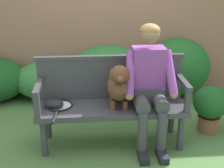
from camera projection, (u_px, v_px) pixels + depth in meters
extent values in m
plane|color=#4C753D|center=(112.00, 143.00, 3.59)|extent=(40.00, 40.00, 0.00)
cube|color=#936651|center=(102.00, 7.00, 4.72)|extent=(8.00, 0.30, 2.58)
ellipsoid|color=#286B2D|center=(109.00, 73.00, 4.66)|extent=(1.18, 1.16, 0.78)
ellipsoid|color=#1E5B23|center=(178.00, 67.00, 4.77)|extent=(0.96, 0.83, 0.87)
ellipsoid|color=#337538|center=(50.00, 80.00, 4.66)|extent=(1.05, 0.64, 0.58)
cube|color=#38383D|center=(112.00, 108.00, 3.44)|extent=(1.61, 0.50, 0.06)
cylinder|color=#38383D|center=(44.00, 139.00, 3.29)|extent=(0.07, 0.07, 0.40)
cylinder|color=#38383D|center=(181.00, 133.00, 3.40)|extent=(0.07, 0.07, 0.40)
cylinder|color=#38383D|center=(48.00, 121.00, 3.64)|extent=(0.07, 0.07, 0.40)
cylinder|color=#38383D|center=(171.00, 117.00, 3.75)|extent=(0.07, 0.07, 0.40)
cube|color=#38383D|center=(110.00, 79.00, 3.55)|extent=(1.61, 0.05, 0.46)
cube|color=#38383D|center=(110.00, 57.00, 3.46)|extent=(1.65, 0.06, 0.04)
cube|color=#38383D|center=(37.00, 106.00, 3.13)|extent=(0.06, 0.06, 0.24)
cube|color=#38383D|center=(38.00, 85.00, 3.27)|extent=(0.06, 0.50, 0.04)
cube|color=#38383D|center=(188.00, 101.00, 3.25)|extent=(0.06, 0.06, 0.24)
cube|color=#38383D|center=(183.00, 81.00, 3.39)|extent=(0.06, 0.50, 0.04)
cube|color=black|center=(143.00, 157.00, 3.28)|extent=(0.10, 0.24, 0.07)
cylinder|color=#3D3D42|center=(143.00, 132.00, 3.26)|extent=(0.10, 0.10, 0.41)
cylinder|color=#3D3D42|center=(141.00, 102.00, 3.32)|extent=(0.15, 0.32, 0.15)
cube|color=black|center=(162.00, 156.00, 3.29)|extent=(0.10, 0.24, 0.07)
cylinder|color=#3D3D42|center=(162.00, 131.00, 3.28)|extent=(0.10, 0.10, 0.41)
cylinder|color=#3D3D42|center=(160.00, 101.00, 3.33)|extent=(0.15, 0.32, 0.15)
cube|color=#3D3D42|center=(147.00, 94.00, 3.47)|extent=(0.32, 0.24, 0.20)
cube|color=#843D93|center=(148.00, 71.00, 3.39)|extent=(0.34, 0.22, 0.52)
cylinder|color=#843D93|center=(130.00, 73.00, 3.26)|extent=(0.14, 0.33, 0.45)
sphere|color=#936B4C|center=(129.00, 96.00, 3.21)|extent=(0.09, 0.09, 0.09)
cylinder|color=#843D93|center=(170.00, 72.00, 3.29)|extent=(0.14, 0.33, 0.45)
sphere|color=#936B4C|center=(174.00, 95.00, 3.25)|extent=(0.09, 0.09, 0.09)
sphere|color=#936B4C|center=(150.00, 33.00, 3.23)|extent=(0.20, 0.20, 0.20)
ellipsoid|color=olive|center=(150.00, 30.00, 3.22)|extent=(0.21, 0.21, 0.14)
cylinder|color=brown|center=(113.00, 106.00, 3.31)|extent=(0.05, 0.05, 0.10)
cylinder|color=brown|center=(125.00, 105.00, 3.32)|extent=(0.05, 0.05, 0.10)
cylinder|color=brown|center=(112.00, 97.00, 3.51)|extent=(0.05, 0.05, 0.10)
cylinder|color=brown|center=(124.00, 97.00, 3.52)|extent=(0.05, 0.05, 0.10)
ellipsoid|color=brown|center=(119.00, 87.00, 3.35)|extent=(0.25, 0.37, 0.29)
sphere|color=brown|center=(119.00, 89.00, 3.23)|extent=(0.17, 0.17, 0.17)
sphere|color=brown|center=(120.00, 74.00, 3.13)|extent=(0.18, 0.18, 0.18)
ellipsoid|color=brown|center=(120.00, 79.00, 3.06)|extent=(0.08, 0.11, 0.07)
ellipsoid|color=brown|center=(112.00, 75.00, 3.14)|extent=(0.05, 0.05, 0.13)
ellipsoid|color=brown|center=(127.00, 75.00, 3.15)|extent=(0.05, 0.05, 0.13)
sphere|color=brown|center=(118.00, 76.00, 3.49)|extent=(0.08, 0.08, 0.08)
torus|color=black|center=(59.00, 105.00, 3.41)|extent=(0.31, 0.31, 0.02)
cylinder|color=silver|center=(60.00, 106.00, 3.41)|extent=(0.25, 0.25, 0.00)
cube|color=black|center=(57.00, 112.00, 3.25)|extent=(0.04, 0.07, 0.02)
cylinder|color=black|center=(55.00, 118.00, 3.12)|extent=(0.05, 0.22, 0.03)
ellipsoid|color=black|center=(54.00, 103.00, 3.37)|extent=(0.27, 0.25, 0.09)
cylinder|color=brown|center=(208.00, 124.00, 3.83)|extent=(0.25, 0.25, 0.18)
torus|color=brown|center=(209.00, 117.00, 3.79)|extent=(0.27, 0.27, 0.02)
ellipsoid|color=#194C1E|center=(211.00, 102.00, 3.72)|extent=(0.41, 0.41, 0.39)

